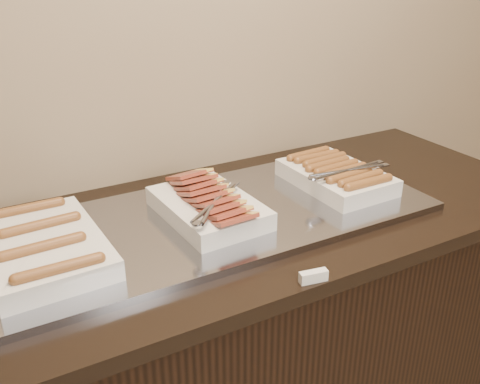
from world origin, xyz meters
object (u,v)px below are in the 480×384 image
at_px(dish_center, 209,205).
at_px(dish_right, 337,175).
at_px(counter, 213,354).
at_px(dish_left, 43,247).
at_px(warming_tray, 213,219).

distance_m(dish_center, dish_right, 0.43).
xyz_separation_m(counter, dish_left, (-0.42, -0.00, 0.50)).
relative_size(dish_left, dish_center, 1.10).
xyz_separation_m(counter, dish_right, (0.42, -0.00, 0.50)).
relative_size(dish_center, dish_right, 1.06).
bearing_deg(warming_tray, counter, 180.00).
height_order(counter, dish_center, dish_center).
xyz_separation_m(warming_tray, dish_center, (-0.01, -0.00, 0.05)).
relative_size(dish_left, dish_right, 1.17).
distance_m(counter, dish_left, 0.65).
bearing_deg(dish_center, dish_left, 176.44).
height_order(counter, dish_right, dish_right).
xyz_separation_m(dish_left, dish_center, (0.42, -0.00, 0.01)).
distance_m(warming_tray, dish_center, 0.05).
bearing_deg(dish_left, warming_tray, -2.19).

